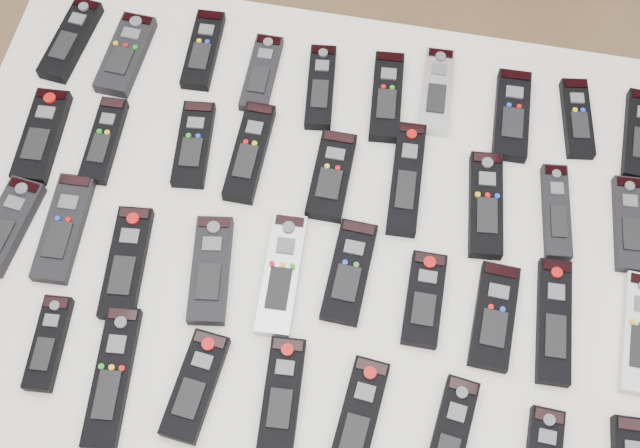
% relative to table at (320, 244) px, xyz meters
% --- Properties ---
extents(ground, '(4.00, 4.00, 0.00)m').
position_rel_table_xyz_m(ground, '(0.12, -0.14, -0.72)').
color(ground, '#917049').
rests_on(ground, ground).
extents(table, '(1.25, 0.88, 0.78)m').
position_rel_table_xyz_m(table, '(0.00, 0.00, 0.00)').
color(table, white).
rests_on(table, ground).
extents(remote_0, '(0.07, 0.18, 0.02)m').
position_rel_table_xyz_m(remote_0, '(-0.51, 0.28, 0.07)').
color(remote_0, black).
rests_on(remote_0, table).
extents(remote_1, '(0.07, 0.17, 0.02)m').
position_rel_table_xyz_m(remote_1, '(-0.41, 0.27, 0.07)').
color(remote_1, black).
rests_on(remote_1, table).
extents(remote_2, '(0.06, 0.17, 0.02)m').
position_rel_table_xyz_m(remote_2, '(-0.27, 0.31, 0.07)').
color(remote_2, black).
rests_on(remote_2, table).
extents(remote_3, '(0.05, 0.16, 0.02)m').
position_rel_table_xyz_m(remote_3, '(-0.16, 0.28, 0.07)').
color(remote_3, black).
rests_on(remote_3, table).
extents(remote_4, '(0.06, 0.17, 0.02)m').
position_rel_table_xyz_m(remote_4, '(-0.05, 0.27, 0.07)').
color(remote_4, black).
rests_on(remote_4, table).
extents(remote_5, '(0.07, 0.18, 0.02)m').
position_rel_table_xyz_m(remote_5, '(0.07, 0.27, 0.07)').
color(remote_5, black).
rests_on(remote_5, table).
extents(remote_6, '(0.06, 0.17, 0.02)m').
position_rel_table_xyz_m(remote_6, '(0.15, 0.29, 0.07)').
color(remote_6, '#B7B7BC').
rests_on(remote_6, table).
extents(remote_7, '(0.06, 0.18, 0.02)m').
position_rel_table_xyz_m(remote_7, '(0.29, 0.27, 0.07)').
color(remote_7, black).
rests_on(remote_7, table).
extents(remote_8, '(0.07, 0.16, 0.02)m').
position_rel_table_xyz_m(remote_8, '(0.40, 0.28, 0.07)').
color(remote_8, black).
rests_on(remote_8, table).
extents(remote_10, '(0.07, 0.18, 0.02)m').
position_rel_table_xyz_m(remote_10, '(-0.50, 0.08, 0.07)').
color(remote_10, black).
rests_on(remote_10, table).
extents(remote_11, '(0.05, 0.16, 0.02)m').
position_rel_table_xyz_m(remote_11, '(-0.39, 0.09, 0.07)').
color(remote_11, black).
rests_on(remote_11, table).
extents(remote_12, '(0.07, 0.17, 0.02)m').
position_rel_table_xyz_m(remote_12, '(-0.24, 0.11, 0.07)').
color(remote_12, black).
rests_on(remote_12, table).
extents(remote_13, '(0.05, 0.19, 0.02)m').
position_rel_table_xyz_m(remote_13, '(-0.14, 0.11, 0.07)').
color(remote_13, black).
rests_on(remote_13, table).
extents(remote_14, '(0.06, 0.16, 0.02)m').
position_rel_table_xyz_m(remote_14, '(0.00, 0.10, 0.07)').
color(remote_14, black).
rests_on(remote_14, table).
extents(remote_15, '(0.06, 0.21, 0.02)m').
position_rel_table_xyz_m(remote_15, '(0.13, 0.11, 0.07)').
color(remote_15, black).
rests_on(remote_15, table).
extents(remote_16, '(0.07, 0.19, 0.02)m').
position_rel_table_xyz_m(remote_16, '(0.26, 0.09, 0.07)').
color(remote_16, black).
rests_on(remote_16, table).
extents(remote_17, '(0.06, 0.17, 0.02)m').
position_rel_table_xyz_m(remote_17, '(0.37, 0.10, 0.07)').
color(remote_17, black).
rests_on(remote_17, table).
extents(remote_18, '(0.06, 0.17, 0.02)m').
position_rel_table_xyz_m(remote_18, '(0.49, 0.10, 0.07)').
color(remote_18, black).
rests_on(remote_18, table).
extents(remote_19, '(0.07, 0.17, 0.02)m').
position_rel_table_xyz_m(remote_19, '(-0.50, -0.09, 0.07)').
color(remote_19, black).
rests_on(remote_19, table).
extents(remote_20, '(0.07, 0.19, 0.02)m').
position_rel_table_xyz_m(remote_20, '(-0.41, -0.08, 0.07)').
color(remote_20, black).
rests_on(remote_20, table).
extents(remote_21, '(0.07, 0.19, 0.02)m').
position_rel_table_xyz_m(remote_21, '(-0.29, -0.12, 0.07)').
color(remote_21, black).
rests_on(remote_21, table).
extents(remote_22, '(0.08, 0.18, 0.02)m').
position_rel_table_xyz_m(remote_22, '(-0.16, -0.11, 0.07)').
color(remote_22, black).
rests_on(remote_22, table).
extents(remote_23, '(0.06, 0.20, 0.02)m').
position_rel_table_xyz_m(remote_23, '(-0.04, -0.09, 0.07)').
color(remote_23, '#B7B7BC').
rests_on(remote_23, table).
extents(remote_24, '(0.07, 0.17, 0.02)m').
position_rel_table_xyz_m(remote_24, '(0.06, -0.07, 0.07)').
color(remote_24, black).
rests_on(remote_24, table).
extents(remote_25, '(0.06, 0.15, 0.02)m').
position_rel_table_xyz_m(remote_25, '(0.18, -0.09, 0.07)').
color(remote_25, black).
rests_on(remote_25, table).
extents(remote_26, '(0.07, 0.17, 0.02)m').
position_rel_table_xyz_m(remote_26, '(0.29, -0.10, 0.07)').
color(remote_26, black).
rests_on(remote_26, table).
extents(remote_27, '(0.06, 0.20, 0.02)m').
position_rel_table_xyz_m(remote_27, '(0.38, -0.09, 0.07)').
color(remote_27, black).
rests_on(remote_27, table).
extents(remote_28, '(0.05, 0.19, 0.02)m').
position_rel_table_xyz_m(remote_28, '(0.51, -0.09, 0.07)').
color(remote_28, silver).
rests_on(remote_28, table).
extents(remote_30, '(0.05, 0.15, 0.02)m').
position_rel_table_xyz_m(remote_30, '(-0.37, -0.27, 0.07)').
color(remote_30, black).
rests_on(remote_30, table).
extents(remote_31, '(0.07, 0.22, 0.02)m').
position_rel_table_xyz_m(remote_31, '(-0.26, -0.30, 0.07)').
color(remote_31, black).
rests_on(remote_31, table).
extents(remote_32, '(0.07, 0.17, 0.02)m').
position_rel_table_xyz_m(remote_32, '(-0.13, -0.29, 0.07)').
color(remote_32, black).
rests_on(remote_32, table).
extents(remote_33, '(0.06, 0.17, 0.02)m').
position_rel_table_xyz_m(remote_33, '(-0.00, -0.28, 0.07)').
color(remote_33, black).
rests_on(remote_33, table).
extents(remote_34, '(0.07, 0.19, 0.02)m').
position_rel_table_xyz_m(remote_34, '(0.11, -0.30, 0.07)').
color(remote_34, black).
rests_on(remote_34, table).
extents(remote_35, '(0.07, 0.19, 0.02)m').
position_rel_table_xyz_m(remote_35, '(0.24, -0.30, 0.07)').
color(remote_35, black).
rests_on(remote_35, table).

